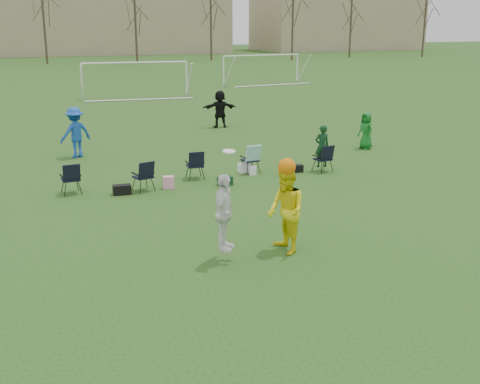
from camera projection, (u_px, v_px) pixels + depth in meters
name	position (u px, v px, depth m)	size (l,w,h in m)	color
ground	(234.00, 280.00, 12.28)	(260.00, 260.00, 0.00)	#224B17
fielder_blue	(75.00, 133.00, 23.25)	(1.26, 0.73, 1.95)	#1749AD
fielder_green_far	(366.00, 131.00, 24.93)	(0.74, 0.48, 1.52)	#12671F
fielder_black	(220.00, 109.00, 30.01)	(1.72, 0.55, 1.85)	black
center_contest	(267.00, 210.00, 13.34)	(2.35, 1.12, 2.53)	white
sideline_setup	(219.00, 165.00, 20.05)	(9.28, 1.86, 1.64)	#0F3719
goal_mid	(135.00, 69.00, 42.01)	(7.40, 0.63, 2.46)	white
goal_right	(262.00, 61.00, 51.40)	(7.35, 1.14, 2.46)	white
tree_line	(47.00, 23.00, 74.11)	(110.28, 3.28, 11.40)	#382B21
building_row	(79.00, 17.00, 99.65)	(126.00, 16.00, 13.00)	tan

